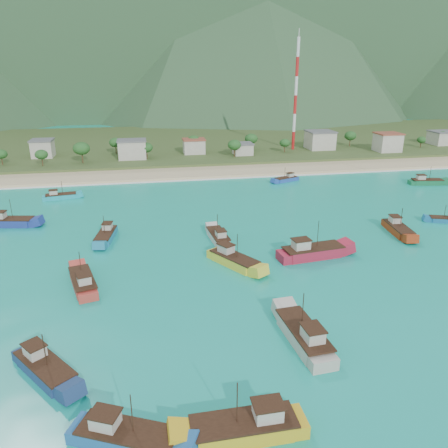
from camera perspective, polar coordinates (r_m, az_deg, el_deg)
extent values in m
plane|color=#0D9189|center=(80.63, 6.64, -6.04)|extent=(600.00, 600.00, 0.00)
cube|color=beige|center=(153.73, -2.04, 6.76)|extent=(400.00, 18.00, 1.20)
cube|color=#385123|center=(213.08, -4.59, 10.44)|extent=(400.00, 110.00, 2.40)
cube|color=white|center=(144.61, -1.46, 5.91)|extent=(400.00, 2.50, 0.08)
cube|color=#284C2D|center=(371.49, -14.85, 25.57)|extent=(800.00, 160.00, 150.00)
cube|color=beige|center=(185.71, -22.59, 9.05)|extent=(7.72, 8.44, 6.26)
cube|color=beige|center=(172.19, -11.90, 9.46)|extent=(10.24, 7.95, 6.70)
cube|color=beige|center=(179.36, -3.94, 10.04)|extent=(8.37, 6.98, 5.41)
cube|color=beige|center=(176.85, 2.45, 9.72)|extent=(7.15, 7.21, 4.14)
cube|color=beige|center=(193.44, 12.41, 10.61)|extent=(10.52, 10.15, 7.09)
cube|color=beige|center=(195.50, 20.58, 9.91)|extent=(9.31, 8.28, 7.08)
cube|color=beige|center=(223.82, 26.90, 9.97)|extent=(12.77, 9.14, 5.47)
cylinder|color=red|center=(190.32, 9.03, 10.72)|extent=(1.20, 1.20, 7.37)
cylinder|color=white|center=(189.30, 9.15, 12.92)|extent=(1.20, 1.20, 7.37)
cylinder|color=red|center=(188.57, 9.28, 15.14)|extent=(1.20, 1.20, 7.37)
cylinder|color=white|center=(188.12, 9.41, 17.37)|extent=(1.20, 1.20, 7.37)
cylinder|color=red|center=(187.95, 9.54, 19.61)|extent=(1.20, 1.20, 7.37)
cylinder|color=white|center=(188.08, 9.68, 21.86)|extent=(1.20, 1.20, 7.37)
cube|color=navy|center=(59.48, -22.25, -17.34)|extent=(9.20, 10.61, 1.98)
cube|color=beige|center=(60.19, -23.48, -14.96)|extent=(3.09, 3.18, 1.61)
cylinder|color=#382114|center=(57.19, -22.40, -15.05)|extent=(0.12, 0.12, 4.46)
cube|color=navy|center=(113.07, -26.08, 0.10)|extent=(12.02, 5.52, 2.11)
cylinder|color=#382114|center=(111.78, -26.04, 1.75)|extent=(0.12, 0.12, 4.74)
cube|color=#A51E35|center=(86.79, 11.54, -3.78)|extent=(13.72, 5.53, 2.42)
cube|color=beige|center=(84.70, 10.02, -2.67)|extent=(3.31, 2.79, 1.97)
cylinder|color=#382114|center=(85.66, 12.16, -1.30)|extent=(0.12, 0.12, 5.46)
cube|color=beige|center=(93.26, -0.77, -1.83)|extent=(3.90, 10.52, 1.87)
cube|color=beige|center=(90.75, -0.44, -1.31)|extent=(2.08, 2.49, 1.52)
cylinder|color=#382114|center=(92.71, -0.87, 0.05)|extent=(0.12, 0.12, 4.21)
cube|color=#BD3B30|center=(78.07, -17.92, -7.37)|extent=(6.00, 11.56, 2.02)
cube|color=beige|center=(75.23, -17.81, -6.87)|extent=(2.61, 2.96, 1.64)
cylinder|color=#382114|center=(77.24, -18.25, -5.01)|extent=(0.12, 0.12, 4.54)
cube|color=yellow|center=(81.83, 1.39, -4.99)|extent=(9.02, 11.71, 2.11)
cube|color=beige|center=(82.63, 0.27, -3.27)|extent=(3.20, 3.37, 1.72)
cylinder|color=#382114|center=(80.00, 1.74, -2.90)|extent=(0.12, 0.12, 4.76)
cube|color=gold|center=(48.55, 2.55, -25.36)|extent=(12.09, 3.62, 2.20)
cube|color=beige|center=(47.66, 5.73, -23.19)|extent=(2.75, 2.22, 1.78)
cylinder|color=#382114|center=(45.96, 1.72, -22.36)|extent=(0.12, 0.12, 4.94)
cube|color=#224BA7|center=(142.80, 8.06, 5.69)|extent=(9.00, 5.63, 1.58)
cube|color=beige|center=(143.60, 8.63, 6.33)|extent=(2.42, 2.21, 1.28)
cylinder|color=#382114|center=(141.89, 7.96, 6.67)|extent=(0.12, 0.12, 3.55)
cube|color=#156294|center=(116.78, 26.94, 0.38)|extent=(8.34, 5.07, 1.46)
cylinder|color=#382114|center=(115.96, 26.91, 1.50)|extent=(0.12, 0.12, 3.28)
cube|color=#16A1B3|center=(130.75, -20.49, 3.29)|extent=(9.47, 4.06, 1.67)
cube|color=beige|center=(130.42, -21.39, 3.83)|extent=(2.31, 1.97, 1.35)
cylinder|color=#382114|center=(130.04, -20.41, 4.46)|extent=(0.12, 0.12, 3.75)
cube|color=#943012|center=(104.59, 21.79, -0.82)|extent=(4.60, 11.26, 1.99)
cube|color=beige|center=(105.91, 21.43, 0.52)|extent=(2.30, 2.72, 1.62)
cylinder|color=#382114|center=(103.04, 22.16, 0.74)|extent=(0.12, 0.12, 4.47)
cube|color=#B2ADA0|center=(61.77, 10.31, -14.30)|extent=(4.61, 12.81, 2.29)
cube|color=beige|center=(58.73, 11.51, -13.95)|extent=(2.50, 3.02, 1.86)
cylinder|color=#382114|center=(60.33, 10.25, -11.02)|extent=(0.12, 0.12, 5.15)
cube|color=#13673C|center=(151.63, 24.97, 4.91)|extent=(10.81, 4.79, 1.90)
cube|color=beige|center=(150.33, 24.33, 5.57)|extent=(2.66, 2.28, 1.54)
cylinder|color=#382114|center=(151.22, 25.34, 6.03)|extent=(0.12, 0.12, 4.27)
cube|color=#1F5998|center=(48.76, -12.39, -25.81)|extent=(11.60, 7.74, 2.05)
cube|color=beige|center=(48.34, -15.23, -23.52)|extent=(3.19, 2.94, 1.66)
cylinder|color=#382114|center=(46.22, -11.94, -23.13)|extent=(0.12, 0.12, 4.60)
cube|color=teal|center=(96.99, -15.17, -1.69)|extent=(4.63, 10.57, 1.86)
cube|color=beige|center=(98.30, -14.98, -0.32)|extent=(2.22, 2.59, 1.51)
cylinder|color=#382114|center=(95.42, -15.41, -0.13)|extent=(0.12, 0.12, 4.18)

